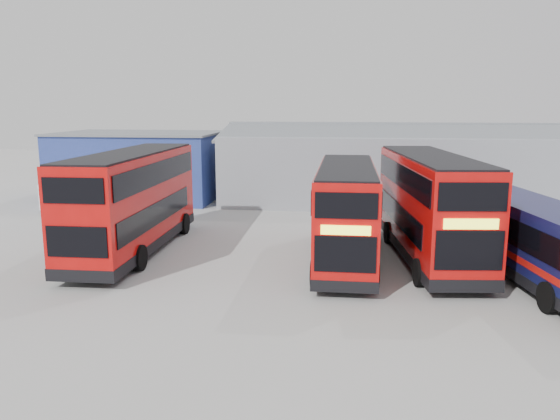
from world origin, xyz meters
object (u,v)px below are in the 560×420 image
object	(u,v)px
maintenance_shed	(426,166)
panel_van	(71,193)
double_decker_centre	(346,214)
double_decker_left	(133,203)
double_decker_right	(430,208)
office_block	(141,165)
single_decker_blue	(539,244)

from	to	relation	value
maintenance_shed	panel_van	size ratio (longest dim) A/B	6.47
double_decker_centre	double_decker_left	bearing A→B (deg)	177.77
maintenance_shed	double_decker_left	size ratio (longest dim) A/B	2.57
double_decker_left	double_decker_right	distance (m)	14.32
double_decker_left	panel_van	bearing A→B (deg)	-50.49
double_decker_right	double_decker_centre	bearing A→B (deg)	-172.62
office_block	panel_van	bearing A→B (deg)	-122.01
double_decker_right	panel_van	distance (m)	25.17
double_decker_left	single_decker_blue	world-z (taller)	double_decker_left
double_decker_left	panel_van	xyz separation A→B (m)	(-8.86, 10.35, -1.38)
double_decker_centre	panel_van	xyz separation A→B (m)	(-19.28, 10.69, -1.14)
double_decker_centre	panel_van	bearing A→B (deg)	150.63
single_decker_blue	panel_van	world-z (taller)	single_decker_blue
double_decker_right	single_decker_blue	world-z (taller)	double_decker_right
maintenance_shed	double_decker_right	size ratio (longest dim) A/B	2.56
maintenance_shed	double_decker_centre	size ratio (longest dim) A/B	2.84
double_decker_left	single_decker_blue	size ratio (longest dim) A/B	0.97
maintenance_shed	double_decker_left	xyz separation A→B (m)	(-16.32, -17.45, -0.12)
office_block	maintenance_shed	world-z (taller)	maintenance_shed
office_block	panel_van	world-z (taller)	office_block
double_decker_right	single_decker_blue	size ratio (longest dim) A/B	0.97
double_decker_centre	office_block	bearing A→B (deg)	135.19
office_block	panel_van	xyz separation A→B (m)	(-3.19, -5.09, -1.47)
maintenance_shed	double_decker_centre	distance (m)	18.75
double_decker_right	single_decker_blue	bearing A→B (deg)	-43.01
double_decker_centre	double_decker_right	distance (m)	4.01
panel_van	double_decker_right	bearing A→B (deg)	-16.67
single_decker_blue	double_decker_right	bearing A→B (deg)	-46.58
office_block	double_decker_right	size ratio (longest dim) A/B	1.03
maintenance_shed	panel_van	world-z (taller)	maintenance_shed
office_block	panel_van	distance (m)	6.19
double_decker_left	panel_van	world-z (taller)	double_decker_left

